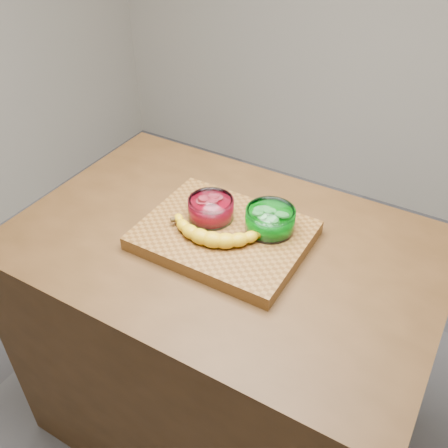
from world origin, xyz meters
The scene contains 6 objects.
ground centered at (0.00, 0.00, 0.00)m, with size 3.50×3.50×0.00m, color #5E5E63.
counter centered at (0.00, 0.00, 0.45)m, with size 1.20×0.80×0.90m, color #492E16.
cutting_board centered at (0.00, 0.00, 0.92)m, with size 0.45×0.35×0.04m, color brown.
bowl_red centered at (-0.06, 0.03, 0.97)m, with size 0.13×0.13×0.06m.
bowl_green centered at (0.11, 0.07, 0.97)m, with size 0.14×0.14×0.06m.
banana centered at (-0.01, -0.03, 0.96)m, with size 0.29×0.16×0.04m, color gold, non-canonical shape.
Camera 1 is at (0.54, -0.93, 1.80)m, focal length 40.00 mm.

